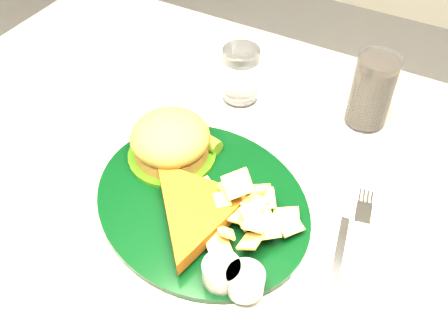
# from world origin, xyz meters

# --- Properties ---
(table) EXTENTS (1.20, 0.80, 0.75)m
(table) POSITION_xyz_m (0.00, 0.00, 0.38)
(table) COLOR #ABA59A
(table) RESTS_ON ground
(dinner_plate) EXTENTS (0.44, 0.41, 0.08)m
(dinner_plate) POSITION_xyz_m (0.01, -0.08, 0.79)
(dinner_plate) COLOR black
(dinner_plate) RESTS_ON table
(water_glass) EXTENTS (0.07, 0.07, 0.10)m
(water_glass) POSITION_xyz_m (-0.06, 0.17, 0.80)
(water_glass) COLOR white
(water_glass) RESTS_ON table
(cola_glass) EXTENTS (0.09, 0.09, 0.13)m
(cola_glass) POSITION_xyz_m (0.16, 0.22, 0.81)
(cola_glass) COLOR black
(cola_glass) RESTS_ON table
(fork_napkin) EXTENTS (0.16, 0.20, 0.01)m
(fork_napkin) POSITION_xyz_m (0.22, -0.06, 0.76)
(fork_napkin) COLOR white
(fork_napkin) RESTS_ON table
(ramekin) EXTENTS (0.05, 0.05, 0.03)m
(ramekin) POSITION_xyz_m (-0.28, 0.13, 0.77)
(ramekin) COLOR white
(ramekin) RESTS_ON table
(wrapped_straw) EXTENTS (0.19, 0.07, 0.01)m
(wrapped_straw) POSITION_xyz_m (0.02, 0.18, 0.75)
(wrapped_straw) COLOR white
(wrapped_straw) RESTS_ON table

